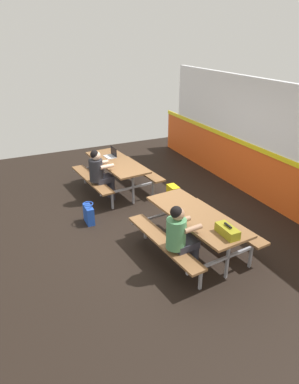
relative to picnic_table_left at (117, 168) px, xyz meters
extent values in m
cube|color=black|center=(1.48, 0.14, -0.59)|extent=(10.00, 10.00, 0.02)
cube|color=#E55119|center=(1.48, 2.76, -0.03)|extent=(8.00, 0.12, 1.10)
cube|color=yellow|center=(1.48, 2.70, 0.57)|extent=(8.00, 0.03, 0.10)
cube|color=silver|center=(1.48, 2.76, 1.32)|extent=(6.72, 0.12, 1.40)
cube|color=brown|center=(0.00, 0.00, 0.14)|extent=(2.03, 0.94, 0.04)
cube|color=brown|center=(0.06, -0.63, -0.15)|extent=(1.89, 0.47, 0.04)
cube|color=brown|center=(-0.06, 0.63, -0.15)|extent=(1.89, 0.47, 0.04)
cube|color=gray|center=(-0.80, -0.08, -0.23)|extent=(0.04, 0.04, 0.70)
cube|color=gray|center=(-0.80, -0.08, -0.19)|extent=(0.20, 1.55, 0.04)
cube|color=gray|center=(-0.75, -0.59, -0.37)|extent=(0.04, 0.04, 0.41)
cube|color=gray|center=(-0.85, 0.42, -0.37)|extent=(0.04, 0.04, 0.41)
cube|color=gray|center=(0.80, 0.08, -0.23)|extent=(0.04, 0.04, 0.70)
cube|color=gray|center=(0.80, 0.08, -0.19)|extent=(0.20, 1.55, 0.04)
cube|color=gray|center=(0.85, -0.42, -0.37)|extent=(0.04, 0.04, 0.41)
cube|color=gray|center=(0.75, 0.59, -0.37)|extent=(0.04, 0.04, 0.41)
cube|color=brown|center=(2.95, 0.32, 0.14)|extent=(2.03, 0.94, 0.04)
cube|color=brown|center=(3.02, -0.31, -0.15)|extent=(1.89, 0.47, 0.04)
cube|color=brown|center=(2.89, 0.95, -0.15)|extent=(1.89, 0.47, 0.04)
cube|color=gray|center=(2.15, 0.24, -0.23)|extent=(0.04, 0.04, 0.70)
cube|color=gray|center=(2.15, 0.24, -0.19)|extent=(0.20, 1.55, 0.04)
cube|color=gray|center=(2.20, -0.27, -0.37)|extent=(0.04, 0.04, 0.41)
cube|color=gray|center=(2.10, 0.74, -0.37)|extent=(0.04, 0.04, 0.41)
cube|color=gray|center=(3.75, 0.40, -0.23)|extent=(0.04, 0.04, 0.70)
cube|color=gray|center=(3.75, 0.40, -0.19)|extent=(0.20, 1.55, 0.04)
cube|color=gray|center=(3.80, -0.11, -0.37)|extent=(0.04, 0.04, 0.41)
cube|color=gray|center=(3.70, 0.91, -0.37)|extent=(0.04, 0.04, 0.41)
cylinder|color=#2D2D38|center=(0.25, -0.29, -0.35)|extent=(0.11, 0.11, 0.45)
cylinder|color=#2D2D38|center=(0.43, -0.27, -0.35)|extent=(0.11, 0.11, 0.45)
cube|color=#2D2D38|center=(0.36, -0.43, -0.07)|extent=(0.34, 0.41, 0.12)
cylinder|color=#26262B|center=(0.38, -0.60, 0.17)|extent=(0.30, 0.30, 0.48)
cylinder|color=beige|center=(0.22, -0.42, 0.27)|extent=(0.11, 0.31, 0.08)
cylinder|color=beige|center=(0.49, -0.39, 0.27)|extent=(0.11, 0.31, 0.08)
sphere|color=beige|center=(0.37, -0.58, 0.50)|extent=(0.20, 0.20, 0.20)
sphere|color=black|center=(0.38, -0.61, 0.54)|extent=(0.18, 0.18, 0.18)
cylinder|color=#2D2D38|center=(3.22, 0.03, -0.35)|extent=(0.11, 0.11, 0.45)
cylinder|color=#2D2D38|center=(3.40, 0.05, -0.35)|extent=(0.11, 0.11, 0.45)
cube|color=#2D2D38|center=(3.33, -0.11, -0.07)|extent=(0.34, 0.41, 0.12)
cylinder|color=#4C8C59|center=(3.34, -0.28, 0.17)|extent=(0.30, 0.30, 0.48)
cylinder|color=#A57A5B|center=(3.18, -0.09, 0.27)|extent=(0.11, 0.31, 0.08)
cylinder|color=#A57A5B|center=(3.46, -0.07, 0.27)|extent=(0.11, 0.31, 0.08)
sphere|color=#A57A5B|center=(3.34, -0.26, 0.50)|extent=(0.20, 0.20, 0.20)
sphere|color=black|center=(3.35, -0.29, 0.54)|extent=(0.18, 0.18, 0.18)
cube|color=silver|center=(-0.35, -0.04, 0.17)|extent=(0.34, 0.25, 0.01)
cube|color=black|center=(-0.36, 0.07, 0.28)|extent=(0.32, 0.04, 0.21)
cube|color=olive|center=(3.68, 0.39, 0.23)|extent=(0.40, 0.18, 0.14)
cube|color=black|center=(3.68, 0.39, 0.33)|extent=(0.16, 0.02, 0.02)
cube|color=yellow|center=(1.20, 0.85, -0.36)|extent=(0.30, 0.18, 0.44)
cube|color=yellow|center=(1.20, 0.96, -0.42)|extent=(0.21, 0.04, 0.19)
cube|color=#1E47B2|center=(1.21, -1.04, -0.40)|extent=(0.34, 0.14, 0.36)
torus|color=#1E47B2|center=(1.21, -1.04, -0.16)|extent=(0.21, 0.21, 0.02)
camera|label=1|loc=(7.11, -2.48, 2.90)|focal=32.08mm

